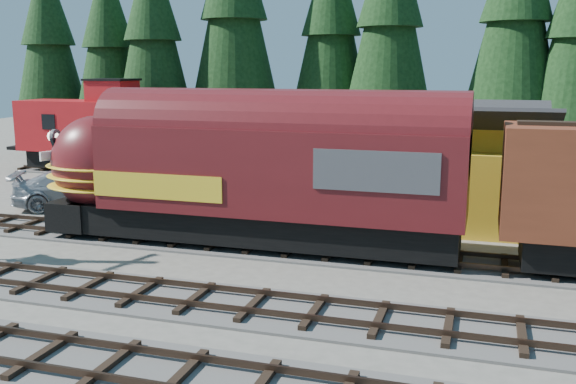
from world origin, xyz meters
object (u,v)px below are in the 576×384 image
(pickup_truck_a, at_px, (156,201))
(pickup_truck_b, at_px, (81,189))
(locomotive, at_px, (234,178))
(depot, at_px, (400,154))
(caboose, at_px, (101,130))

(pickup_truck_a, xyz_separation_m, pickup_truck_b, (-4.54, 0.82, 0.14))
(locomotive, relative_size, pickup_truck_a, 2.95)
(locomotive, relative_size, pickup_truck_b, 2.63)
(depot, xyz_separation_m, pickup_truck_b, (-15.12, -2.30, -2.04))
(pickup_truck_a, relative_size, pickup_truck_b, 0.89)
(caboose, xyz_separation_m, pickup_truck_b, (5.23, -9.80, -1.84))
(pickup_truck_b, bearing_deg, caboose, 1.87)
(depot, distance_m, pickup_truck_a, 11.25)
(pickup_truck_a, distance_m, pickup_truck_b, 4.62)
(locomotive, distance_m, pickup_truck_a, 6.49)
(depot, relative_size, pickup_truck_a, 2.26)
(caboose, relative_size, pickup_truck_a, 1.91)
(locomotive, xyz_separation_m, caboose, (-15.00, 14.00, 0.12))
(depot, height_order, pickup_truck_a, depot)
(depot, distance_m, pickup_truck_b, 15.43)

